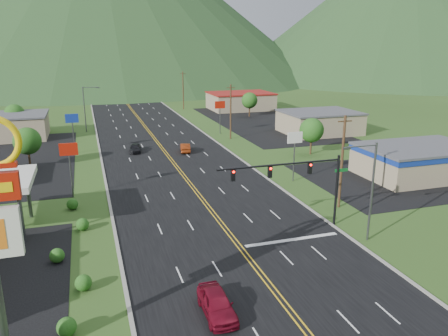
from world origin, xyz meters
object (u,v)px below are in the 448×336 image
object	(u,v)px
streetlight_west	(86,106)
car_red_near	(217,304)
streetlight_east	(369,186)
traffic_signal	(300,176)
car_red_far	(185,148)
car_dark_mid	(135,149)

from	to	relation	value
streetlight_west	car_red_near	distance (m)	67.25
streetlight_west	streetlight_east	bearing A→B (deg)	-69.14
car_red_near	streetlight_east	bearing A→B (deg)	23.24
traffic_signal	car_red_near	bearing A→B (deg)	-136.26
streetlight_west	car_red_far	world-z (taller)	streetlight_west
traffic_signal	streetlight_east	world-z (taller)	streetlight_east
streetlight_west	car_red_far	size ratio (longest dim) A/B	2.10
traffic_signal	car_red_far	size ratio (longest dim) A/B	3.06
car_red_near	car_red_far	xyz separation A→B (m)	(7.92, 44.24, -0.09)
car_red_near	traffic_signal	bearing A→B (deg)	44.02
traffic_signal	streetlight_east	distance (m)	6.17
traffic_signal	car_red_near	world-z (taller)	traffic_signal
car_dark_mid	car_red_far	world-z (taller)	car_red_far
car_red_near	car_red_far	size ratio (longest dim) A/B	1.09
car_red_near	streetlight_west	bearing A→B (deg)	96.22
streetlight_east	car_red_far	distance (m)	38.60
streetlight_east	car_red_near	bearing A→B (deg)	-157.04
streetlight_west	car_red_near	world-z (taller)	streetlight_west
streetlight_west	car_red_far	xyz separation A→B (m)	(14.86, -22.51, -4.47)
streetlight_east	car_dark_mid	distance (m)	43.05
streetlight_west	car_red_far	distance (m)	27.34
car_red_far	streetlight_east	bearing A→B (deg)	111.74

